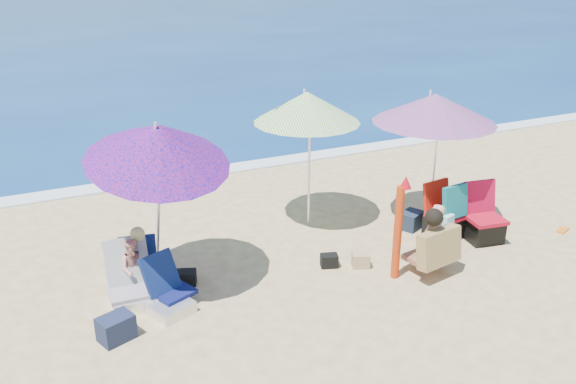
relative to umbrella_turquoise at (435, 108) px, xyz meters
name	(u,v)px	position (x,y,z in m)	size (l,w,h in m)	color
ground	(341,293)	(-2.32, -1.32, -1.91)	(120.00, 120.00, 0.00)	#D8BC84
sea	(48,11)	(-2.32, 43.68, -1.96)	(120.00, 80.00, 0.12)	navy
foam	(216,171)	(-2.32, 3.78, -1.89)	(120.00, 0.50, 0.04)	white
umbrella_turquoise	(435,108)	(0.00, 0.00, 0.00)	(2.39, 2.39, 2.17)	white
umbrella_striped	(307,107)	(-1.75, 0.84, 0.01)	(1.87, 1.87, 2.20)	white
umbrella_blue	(159,144)	(-4.30, -0.28, 0.08)	(2.08, 2.14, 2.43)	silver
furled_umbrella	(399,223)	(-1.44, -1.27, -1.11)	(0.21, 0.17, 1.46)	#BC310D
chair_navy	(169,296)	(-4.43, -0.74, -1.74)	(0.68, 0.80, 0.65)	#0C1248
chair_rainbow	(132,288)	(-4.81, -0.41, -1.71)	(0.59, 0.71, 0.77)	#E77251
camp_chair_left	(483,224)	(0.40, -0.89, -1.64)	(0.62, 0.64, 0.91)	#AB0C21
camp_chair_right	(445,219)	(-0.09, -0.59, -1.58)	(0.57, 0.68, 0.92)	#B40C22
person_center	(435,242)	(-0.93, -1.41, -1.42)	(0.72, 0.69, 1.00)	tan
person_left	(136,266)	(-4.71, -0.22, -1.51)	(0.62, 0.73, 0.88)	tan
bag_navy_a	(116,328)	(-5.14, -1.11, -1.76)	(0.45, 0.39, 0.30)	#1A2139
bag_black_a	(186,278)	(-4.07, -0.25, -1.82)	(0.31, 0.27, 0.19)	black
bag_tan	(361,260)	(-1.73, -0.84, -1.81)	(0.28, 0.24, 0.20)	tan
bag_navy_b	(411,220)	(-0.33, -0.08, -1.77)	(0.45, 0.41, 0.28)	#182335
bag_black_b	(329,261)	(-2.12, -0.64, -1.82)	(0.28, 0.23, 0.18)	black
orange_item	(563,230)	(1.79, -1.20, -1.89)	(0.28, 0.20, 0.03)	orange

